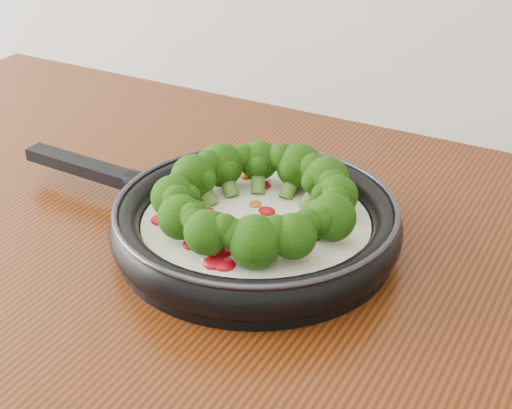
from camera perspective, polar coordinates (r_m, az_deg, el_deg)
The scene contains 1 object.
skillet at distance 0.79m, azimuth -0.12°, elevation -0.93°, with size 0.48×0.31×0.08m.
Camera 1 is at (0.22, 0.53, 1.33)m, focal length 53.61 mm.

